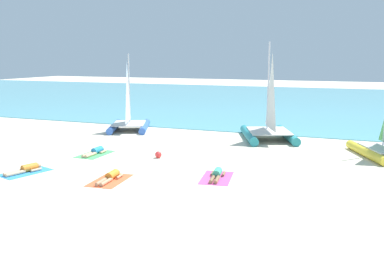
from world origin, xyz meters
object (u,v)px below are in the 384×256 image
object	(u,v)px
towel_leftmost	(25,172)
beach_ball	(158,155)
sunbather_center_right	(111,177)
towel_center_left	(95,154)
sunbather_leftmost	(26,169)
towel_center_right	(110,180)
sailboat_teal	(269,125)
sailboat_blue	(129,119)
towel_rightmost	(216,178)
sunbather_rightmost	(217,174)
sunbather_center_left	(96,151)

from	to	relation	value
towel_leftmost	beach_ball	xyz separation A→B (m)	(3.89, 4.09, 0.14)
sunbather_center_right	towel_center_left	bearing A→B (deg)	126.81
sunbather_leftmost	towel_center_right	distance (m)	3.72
towel_center_left	towel_center_right	bearing A→B (deg)	-49.20
towel_center_right	towel_center_left	bearing A→B (deg)	130.80
sailboat_teal	sunbather_center_right	bearing A→B (deg)	-133.42
sailboat_blue	sunbather_leftmost	xyz separation A→B (m)	(0.98, -9.97, -0.58)
towel_rightmost	towel_leftmost	bearing A→B (deg)	-164.84
towel_leftmost	sunbather_center_right	world-z (taller)	sunbather_center_right
beach_ball	towel_center_left	bearing A→B (deg)	-172.14
sunbather_center_right	sunbather_leftmost	bearing A→B (deg)	179.63
sailboat_teal	towel_center_right	bearing A→B (deg)	-133.26
towel_leftmost	sunbather_rightmost	size ratio (longest dim) A/B	1.21
sunbather_rightmost	beach_ball	world-z (taller)	sunbather_rightmost
sunbather_center_left	towel_center_right	world-z (taller)	sunbather_center_left
sunbather_center_right	towel_leftmost	bearing A→B (deg)	-179.41
towel_center_left	sunbather_center_left	distance (m)	0.14
sailboat_teal	towel_center_left	world-z (taller)	sailboat_teal
towel_leftmost	beach_ball	size ratio (longest dim) A/B	6.29
sailboat_blue	sunbather_center_right	world-z (taller)	sailboat_blue
towel_center_right	towel_rightmost	world-z (taller)	same
towel_leftmost	towel_rightmost	distance (m)	7.59
sailboat_blue	towel_center_right	distance (m)	10.86
sunbather_center_left	towel_rightmost	size ratio (longest dim) A/B	0.82
sunbather_center_left	sunbather_center_right	world-z (taller)	same
sunbather_leftmost	towel_center_left	bearing A→B (deg)	94.87
sunbather_center_right	towel_rightmost	bearing A→B (deg)	20.13
towel_center_left	sailboat_blue	bearing A→B (deg)	105.36
towel_center_left	sailboat_teal	bearing A→B (deg)	43.01
towel_rightmost	sailboat_teal	bearing A→B (deg)	87.05
towel_leftmost	towel_rightmost	size ratio (longest dim) A/B	1.00
towel_leftmost	sunbather_center_right	xyz separation A→B (m)	(3.72, 0.33, 0.13)
towel_leftmost	sunbather_rightmost	distance (m)	7.60
sunbather_center_left	sailboat_teal	bearing A→B (deg)	43.33
towel_center_left	sunbather_center_left	xyz separation A→B (m)	(0.00, 0.07, 0.13)
towel_center_left	beach_ball	xyz separation A→B (m)	(3.10, 0.43, 0.14)
sunbather_leftmost	beach_ball	bearing A→B (deg)	63.14
sailboat_teal	sunbather_leftmost	xyz separation A→B (m)	(-7.73, -10.09, -0.67)
sunbather_center_left	sunbather_rightmost	size ratio (longest dim) A/B	1.00
towel_leftmost	beach_ball	distance (m)	5.65
sunbather_leftmost	sunbather_center_right	distance (m)	3.71
towel_rightmost	beach_ball	world-z (taller)	beach_ball
sunbather_leftmost	towel_leftmost	bearing A→B (deg)	-90.00
beach_ball	towel_center_right	bearing A→B (deg)	-92.41
sailboat_blue	beach_ball	bearing A→B (deg)	-73.17
towel_leftmost	beach_ball	bearing A→B (deg)	46.47
sunbather_leftmost	towel_center_left	distance (m)	3.69
towel_center_right	sunbather_center_left	bearing A→B (deg)	130.24
sunbather_rightmost	beach_ball	xyz separation A→B (m)	(-3.43, 2.04, 0.02)
sunbather_center_left	towel_center_right	size ratio (longest dim) A/B	0.82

